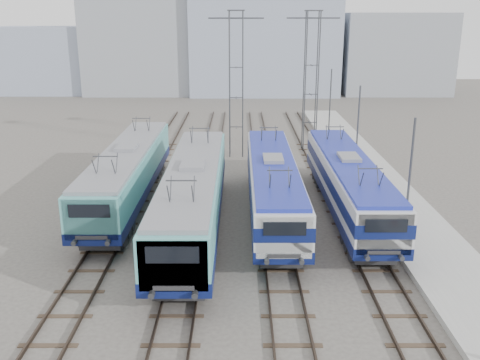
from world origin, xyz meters
name	(u,v)px	position (x,y,z in m)	size (l,w,h in m)	color
ground	(234,271)	(0.00, 0.00, 0.00)	(160.00, 160.00, 0.00)	#514C47
platform	(400,210)	(10.20, 8.00, 0.15)	(4.00, 70.00, 0.30)	#9E9E99
locomotive_far_left	(128,172)	(-6.75, 9.24, 2.24)	(2.84, 17.97, 3.38)	#0C154A
locomotive_center_left	(193,194)	(-2.25, 4.59, 2.32)	(2.96, 18.71, 3.52)	#0C154A
locomotive_center_right	(273,182)	(2.25, 7.02, 2.21)	(2.73, 17.28, 3.25)	#0C154A
locomotive_far_right	(348,181)	(6.75, 7.37, 2.21)	(2.73, 17.24, 3.24)	#0C154A
catenary_tower_west	(236,78)	(0.00, 22.00, 6.64)	(4.50, 1.20, 12.00)	#3F4247
catenary_tower_east	(311,75)	(6.50, 24.00, 6.64)	(4.50, 1.20, 12.00)	#3F4247
mast_front	(409,188)	(8.60, 2.00, 3.50)	(0.12, 0.12, 7.00)	#3F4247
mast_mid	(357,136)	(8.60, 14.00, 3.50)	(0.12, 0.12, 7.00)	#3F4247
mast_rear	(330,108)	(8.60, 26.00, 3.50)	(0.12, 0.12, 7.00)	#3F4247
building_west	(147,47)	(-14.00, 62.00, 7.00)	(18.00, 12.00, 14.00)	#8C929B
building_center	(264,33)	(4.00, 62.00, 9.00)	(22.00, 14.00, 18.00)	#929DB5
building_east	(392,53)	(24.00, 62.00, 6.00)	(16.00, 12.00, 12.00)	#8C929B
building_far_west	(45,60)	(-30.00, 62.00, 5.00)	(14.00, 10.00, 10.00)	#929DB5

